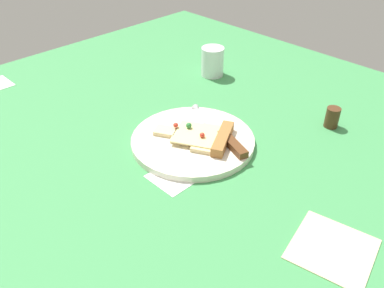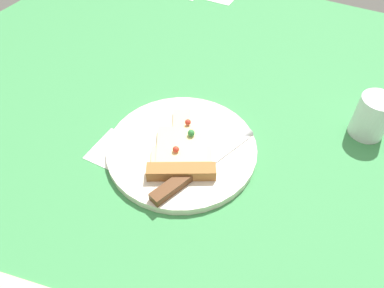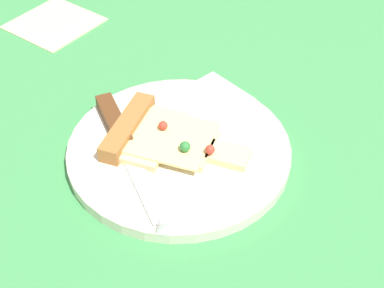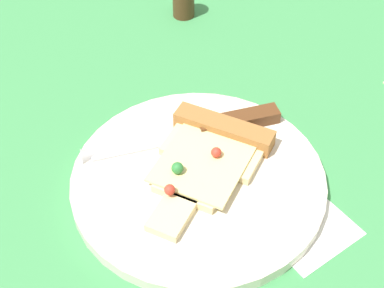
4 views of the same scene
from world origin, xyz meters
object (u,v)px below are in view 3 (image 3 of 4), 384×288
at_px(plate, 179,150).
at_px(pizza_slice, 160,137).
at_px(knife, 125,144).
at_px(napkin, 54,23).

xyz_separation_m(plate, pizza_slice, (0.01, -0.02, 0.02)).
xyz_separation_m(pizza_slice, knife, (0.04, -0.02, -0.00)).
bearing_deg(plate, napkin, -97.65).
distance_m(plate, pizza_slice, 0.03).
bearing_deg(napkin, knife, 73.07).
bearing_deg(knife, plate, 159.16).
distance_m(pizza_slice, knife, 0.05).
distance_m(pizza_slice, napkin, 0.37).
height_order(pizza_slice, knife, pizza_slice).
bearing_deg(pizza_slice, plate, 90.45).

